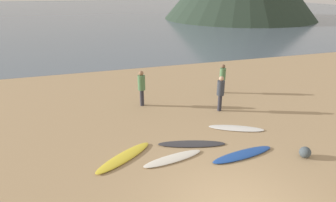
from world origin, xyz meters
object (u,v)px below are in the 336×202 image
surfboard_2 (192,144)px  person_2 (223,76)px  surfboard_1 (173,158)px  surfboard_3 (243,154)px  person_0 (142,85)px  person_1 (221,91)px  surfboard_4 (236,128)px  beach_rock_near (305,152)px  surfboard_0 (124,157)px

surfboard_2 → person_2: 5.93m
surfboard_1 → surfboard_3: bearing=-22.3°
person_0 → person_1: 3.68m
surfboard_3 → person_2: person_2 is taller
surfboard_1 → surfboard_4: bearing=12.7°
surfboard_2 → person_0: (-0.89, 4.19, 0.98)m
person_0 → surfboard_3: bearing=137.0°
surfboard_1 → beach_rock_near: beach_rock_near is taller
surfboard_1 → person_1: (3.33, 3.21, 0.94)m
surfboard_0 → person_2: 7.80m
surfboard_2 → person_1: person_1 is taller
person_1 → surfboard_2: bearing=-137.3°
person_0 → beach_rock_near: (4.21, -6.11, -0.83)m
person_1 → person_0: bearing=148.9°
surfboard_2 → beach_rock_near: size_ratio=6.42×
surfboard_3 → surfboard_4: bearing=58.8°
surfboard_2 → person_1: (2.38, 2.50, 0.94)m
person_0 → beach_rock_near: 7.47m
surfboard_0 → surfboard_2: bearing=-31.3°
surfboard_2 → surfboard_3: (1.38, -1.21, 0.01)m
surfboard_4 → person_1: person_1 is taller
surfboard_0 → surfboard_3: (3.89, -1.06, -0.00)m
surfboard_1 → person_0: 5.00m
surfboard_0 → person_2: (6.10, 4.79, 0.88)m
surfboard_2 → person_2: size_ratio=1.57×
surfboard_4 → person_2: bearing=96.8°
surfboard_1 → surfboard_3: 2.39m
person_0 → surfboard_0: bearing=93.8°
person_2 → beach_rock_near: person_2 is taller
person_2 → person_1: bearing=-10.8°
surfboard_4 → beach_rock_near: size_ratio=5.77×
surfboard_0 → surfboard_4: bearing=-25.5°
surfboard_2 → surfboard_3: bearing=-24.8°
surfboard_3 → surfboard_0: bearing=157.3°
surfboard_2 → surfboard_4: (2.18, 0.62, -0.00)m
surfboard_0 → person_1: size_ratio=1.45×
surfboard_1 → surfboard_2: size_ratio=0.88×
person_2 → surfboard_1: bearing=-21.6°
surfboard_1 → surfboard_2: 1.19m
surfboard_2 → person_1: size_ratio=1.49×
person_2 → person_0: bearing=-65.6°
surfboard_2 → person_1: 3.57m
surfboard_0 → surfboard_3: size_ratio=1.00×
surfboard_2 → person_2: bearing=68.6°
surfboard_3 → surfboard_4: 2.00m
surfboard_0 → surfboard_1: bearing=-54.7°
person_1 → person_2: 2.46m
surfboard_3 → surfboard_1: bearing=160.5°
surfboard_4 → surfboard_0: bearing=-144.6°
person_0 → person_1: size_ratio=1.04×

